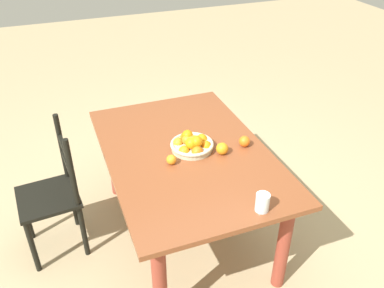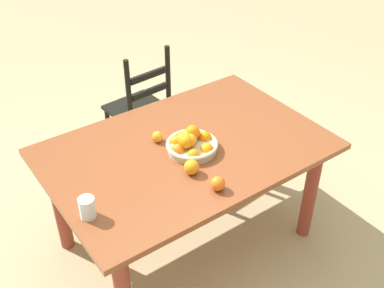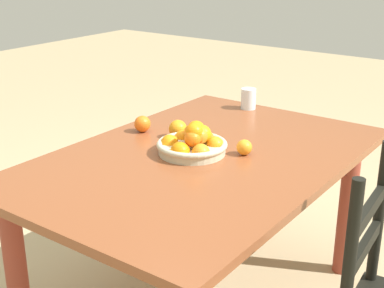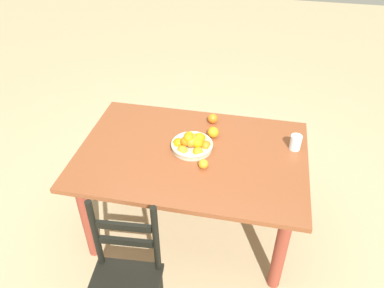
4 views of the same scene
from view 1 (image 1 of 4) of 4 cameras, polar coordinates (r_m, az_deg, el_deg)
name	(u,v)px [view 1 (image 1 of 4)]	position (r m, az deg, el deg)	size (l,w,h in m)	color
ground_plane	(187,231)	(3.12, -0.72, -12.18)	(12.00, 12.00, 0.00)	tan
dining_table	(186,165)	(2.72, -0.80, -2.94)	(1.54, 1.03, 0.73)	brown
chair_near_window	(54,196)	(2.88, -18.86, -6.94)	(0.42, 0.42, 0.96)	black
fruit_bowl	(192,144)	(2.64, -0.03, 0.04)	(0.29, 0.29, 0.14)	beige
orange_loose_0	(222,149)	(2.61, 4.27, -0.65)	(0.08, 0.08, 0.08)	orange
orange_loose_1	(244,141)	(2.71, 7.40, 0.38)	(0.07, 0.07, 0.07)	orange
orange_loose_2	(171,160)	(2.52, -2.92, -2.21)	(0.06, 0.06, 0.06)	orange
drinking_glass	(262,202)	(2.20, 9.90, -8.11)	(0.08, 0.08, 0.11)	silver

